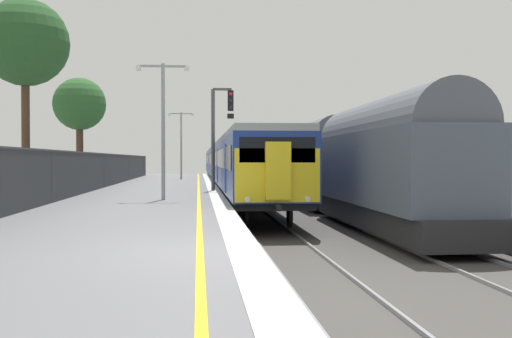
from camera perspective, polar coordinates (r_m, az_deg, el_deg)
name	(u,v)px	position (r m, az deg, el deg)	size (l,w,h in m)	color
ground	(379,286)	(10.54, 11.48, -10.72)	(17.40, 110.00, 1.21)	slate
commuter_train_at_platform	(228,163)	(50.12, -2.65, 0.60)	(2.83, 63.12, 3.81)	navy
freight_train_adjacent_track	(315,160)	(33.84, 5.56, 0.83)	(2.60, 38.52, 4.55)	#232326
signal_gantry	(219,127)	(29.49, -3.53, 4.01)	(1.10, 0.24, 4.99)	#47474C
platform_lamp_mid	(163,119)	(23.06, -8.74, 4.72)	(2.00, 0.20, 5.12)	#93999E
platform_lamp_far	(181,139)	(47.32, -7.06, 2.79)	(2.00, 0.20, 5.18)	#93999E
background_tree_left	(80,106)	(36.23, -16.27, 5.67)	(2.99, 2.99, 6.19)	#473323
background_tree_centre	(27,46)	(25.82, -20.80, 10.82)	(3.42, 3.42, 7.83)	#473323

